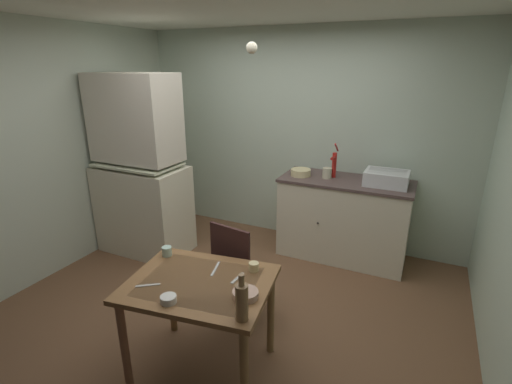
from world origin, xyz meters
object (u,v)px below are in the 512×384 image
object	(u,v)px
dining_table	(200,295)
chair_far_side	(239,271)
mug_dark	(254,267)
hutch_cabinet	(140,173)
serving_bowl_wide	(168,299)
sink_basin	(387,178)
hand_pump	(334,163)
glass_bottle	(242,301)
mixing_bowl_counter	(301,172)

from	to	relation	value
dining_table	chair_far_side	distance (m)	0.62
mug_dark	hutch_cabinet	bearing A→B (deg)	151.89
chair_far_side	serving_bowl_wide	xyz separation A→B (m)	(-0.02, -0.88, 0.28)
dining_table	hutch_cabinet	bearing A→B (deg)	141.59
sink_basin	chair_far_side	world-z (taller)	sink_basin
hand_pump	serving_bowl_wide	world-z (taller)	hand_pump
hutch_cabinet	chair_far_side	distance (m)	1.85
dining_table	sink_basin	bearing A→B (deg)	66.58
hand_pump	glass_bottle	bearing A→B (deg)	-87.95
hand_pump	serving_bowl_wide	size ratio (longest dim) A/B	3.86
hand_pump	mixing_bowl_counter	distance (m)	0.39
hutch_cabinet	dining_table	distance (m)	2.14
chair_far_side	dining_table	bearing A→B (deg)	-87.96
chair_far_side	mug_dark	size ratio (longest dim) A/B	12.98
sink_basin	dining_table	size ratio (longest dim) A/B	0.41
glass_bottle	serving_bowl_wide	bearing A→B (deg)	-173.93
chair_far_side	sink_basin	bearing A→B (deg)	58.36
hutch_cabinet	serving_bowl_wide	world-z (taller)	hutch_cabinet
sink_basin	mixing_bowl_counter	bearing A→B (deg)	-176.92
hutch_cabinet	chair_far_side	size ratio (longest dim) A/B	2.20
mixing_bowl_counter	dining_table	xyz separation A→B (m)	(-0.00, -2.10, -0.34)
serving_bowl_wide	chair_far_side	bearing A→B (deg)	88.62
serving_bowl_wide	mug_dark	size ratio (longest dim) A/B	1.40
hutch_cabinet	glass_bottle	xyz separation A→B (m)	(2.10, -1.54, -0.10)
mixing_bowl_counter	sink_basin	bearing A→B (deg)	3.08
chair_far_side	mug_dark	distance (m)	0.52
mixing_bowl_counter	mug_dark	distance (m)	1.85
hutch_cabinet	serving_bowl_wide	xyz separation A→B (m)	(1.62, -1.59, -0.20)
hand_pump	sink_basin	bearing A→B (deg)	-4.50
sink_basin	dining_table	distance (m)	2.37
hutch_cabinet	serving_bowl_wide	size ratio (longest dim) A/B	20.38
hutch_cabinet	mug_dark	xyz separation A→B (m)	(1.93, -1.03, -0.19)
hutch_cabinet	glass_bottle	distance (m)	2.61
chair_far_side	mug_dark	bearing A→B (deg)	-47.33
dining_table	mug_dark	xyz separation A→B (m)	(0.27, 0.28, 0.14)
hutch_cabinet	sink_basin	bearing A→B (deg)	17.82
sink_basin	glass_bottle	xyz separation A→B (m)	(-0.49, -2.38, -0.14)
hand_pump	glass_bottle	size ratio (longest dim) A/B	1.32
glass_bottle	chair_far_side	bearing A→B (deg)	119.19
mixing_bowl_counter	dining_table	size ratio (longest dim) A/B	0.21
mixing_bowl_counter	chair_far_side	size ratio (longest dim) A/B	0.24
dining_table	glass_bottle	size ratio (longest dim) A/B	3.60
chair_far_side	glass_bottle	size ratio (longest dim) A/B	3.17
chair_far_side	serving_bowl_wide	bearing A→B (deg)	-91.38
mug_dark	mixing_bowl_counter	bearing A→B (deg)	98.51
serving_bowl_wide	dining_table	bearing A→B (deg)	81.28
mixing_bowl_counter	mug_dark	world-z (taller)	mixing_bowl_counter
hand_pump	dining_table	world-z (taller)	hand_pump
serving_bowl_wide	mug_dark	xyz separation A→B (m)	(0.32, 0.56, 0.01)
hutch_cabinet	glass_bottle	size ratio (longest dim) A/B	6.97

